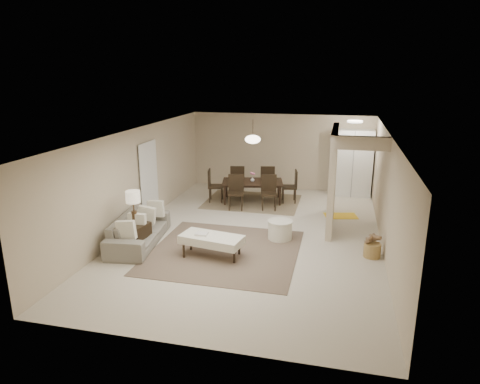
% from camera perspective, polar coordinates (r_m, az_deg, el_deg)
% --- Properties ---
extents(floor, '(9.00, 9.00, 0.00)m').
position_cam_1_polar(floor, '(10.48, 1.72, -5.75)').
color(floor, beige).
rests_on(floor, ground).
extents(ceiling, '(9.00, 9.00, 0.00)m').
position_cam_1_polar(ceiling, '(9.84, 1.85, 7.91)').
color(ceiling, white).
rests_on(ceiling, back_wall).
extents(back_wall, '(6.00, 0.00, 6.00)m').
position_cam_1_polar(back_wall, '(14.42, 5.44, 5.37)').
color(back_wall, '#C5B395').
rests_on(back_wall, floor).
extents(left_wall, '(0.00, 9.00, 9.00)m').
position_cam_1_polar(left_wall, '(11.07, -13.61, 1.77)').
color(left_wall, '#C5B395').
rests_on(left_wall, floor).
extents(right_wall, '(0.00, 9.00, 9.00)m').
position_cam_1_polar(right_wall, '(9.95, 18.95, -0.22)').
color(right_wall, '#C5B395').
rests_on(right_wall, floor).
extents(partition, '(0.15, 2.50, 2.50)m').
position_cam_1_polar(partition, '(11.11, 12.25, 1.91)').
color(partition, '#C5B395').
rests_on(partition, floor).
extents(doorway, '(0.04, 0.90, 2.04)m').
position_cam_1_polar(doorway, '(11.63, -12.09, 1.38)').
color(doorway, black).
rests_on(doorway, floor).
extents(pantry_cabinet, '(1.20, 0.55, 2.10)m').
position_cam_1_polar(pantry_cabinet, '(13.99, 14.80, 3.75)').
color(pantry_cabinet, white).
rests_on(pantry_cabinet, floor).
extents(flush_light, '(0.44, 0.44, 0.05)m').
position_cam_1_polar(flush_light, '(12.83, 15.08, 9.06)').
color(flush_light, white).
rests_on(flush_light, ceiling).
extents(living_rug, '(3.20, 3.20, 0.01)m').
position_cam_1_polar(living_rug, '(9.56, -2.08, -7.92)').
color(living_rug, brown).
rests_on(living_rug, floor).
extents(sofa, '(2.34, 1.16, 0.66)m').
position_cam_1_polar(sofa, '(10.14, -13.33, -4.96)').
color(sofa, gray).
rests_on(sofa, floor).
extents(ottoman_bench, '(1.42, 0.83, 0.48)m').
position_cam_1_polar(ottoman_bench, '(9.20, -3.81, -6.37)').
color(ottoman_bench, beige).
rests_on(ottoman_bench, living_rug).
extents(side_table, '(0.62, 0.62, 0.58)m').
position_cam_1_polar(side_table, '(9.92, -13.73, -5.72)').
color(side_table, black).
rests_on(side_table, floor).
extents(table_lamp, '(0.32, 0.32, 0.76)m').
position_cam_1_polar(table_lamp, '(9.64, -14.06, -1.01)').
color(table_lamp, '#49341F').
rests_on(table_lamp, side_table).
extents(round_pouf, '(0.59, 0.59, 0.46)m').
position_cam_1_polar(round_pouf, '(10.20, 5.36, -5.06)').
color(round_pouf, beige).
rests_on(round_pouf, floor).
extents(wicker_basket, '(0.46, 0.46, 0.31)m').
position_cam_1_polar(wicker_basket, '(9.67, 17.21, -7.42)').
color(wicker_basket, olive).
rests_on(wicker_basket, floor).
extents(dining_rug, '(2.80, 2.10, 0.01)m').
position_cam_1_polar(dining_rug, '(13.07, 1.65, -1.28)').
color(dining_rug, '#77694A').
rests_on(dining_rug, floor).
extents(dining_table, '(1.98, 1.35, 0.64)m').
position_cam_1_polar(dining_table, '(12.99, 1.66, 0.03)').
color(dining_table, black).
rests_on(dining_table, dining_rug).
extents(dining_chairs, '(2.69, 2.16, 0.99)m').
position_cam_1_polar(dining_chairs, '(12.94, 1.66, 0.79)').
color(dining_chairs, black).
rests_on(dining_chairs, dining_rug).
extents(vase, '(0.17, 0.17, 0.14)m').
position_cam_1_polar(vase, '(12.89, 1.67, 1.68)').
color(vase, white).
rests_on(vase, dining_table).
extents(yellow_mat, '(0.97, 0.72, 0.01)m').
position_cam_1_polar(yellow_mat, '(12.12, 13.28, -3.11)').
color(yellow_mat, yellow).
rests_on(yellow_mat, floor).
extents(pendant_light, '(0.46, 0.46, 0.71)m').
position_cam_1_polar(pendant_light, '(12.64, 1.72, 7.04)').
color(pendant_light, '#49341F').
rests_on(pendant_light, ceiling).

